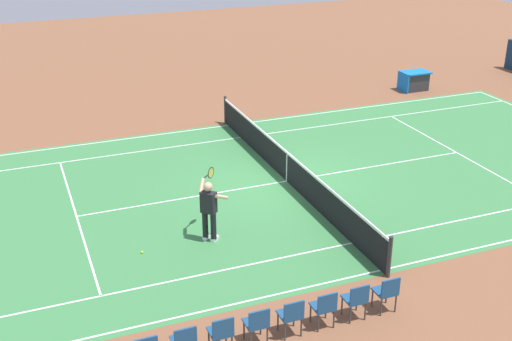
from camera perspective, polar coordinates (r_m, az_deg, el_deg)
name	(u,v)px	position (r m, az deg, el deg)	size (l,w,h in m)	color
ground_plane	(287,181)	(20.23, 2.72, -0.94)	(60.00, 60.00, 0.00)	brown
court_slab	(287,181)	(20.23, 2.72, -0.93)	(24.20, 11.40, 0.00)	#387A42
court_line_markings	(287,181)	(20.23, 2.72, -0.93)	(23.85, 11.05, 0.01)	white
tennis_net	(287,167)	(20.03, 2.75, 0.34)	(0.10, 11.70, 1.08)	#2D2D33
tennis_player_near	(209,208)	(16.57, -4.13, -3.27)	(0.74, 1.12, 1.70)	black
tennis_ball	(142,252)	(16.61, -9.95, -7.06)	(0.07, 0.07, 0.07)	#CCE01E
spectator_chair_0	(387,291)	(14.34, 11.41, -10.31)	(0.44, 0.44, 0.88)	#38383D
spectator_chair_1	(356,298)	(14.00, 8.79, -11.03)	(0.44, 0.44, 0.88)	#38383D
spectator_chair_2	(325,306)	(13.69, 6.03, -11.75)	(0.44, 0.44, 0.88)	#38383D
spectator_chair_3	(291,314)	(13.41, 3.13, -12.48)	(0.44, 0.44, 0.88)	#38383D
spectator_chair_4	(257,323)	(13.17, 0.10, -13.20)	(0.44, 0.44, 0.88)	#38383D
spectator_chair_5	(221,331)	(12.97, -3.05, -13.91)	(0.44, 0.44, 0.88)	#38383D
spectator_chair_6	(184,341)	(12.81, -6.31, -14.59)	(0.44, 0.44, 0.88)	#38383D
equipment_cart_tarped	(414,81)	(30.13, 13.67, 7.66)	(1.25, 0.84, 0.85)	#2D2D33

